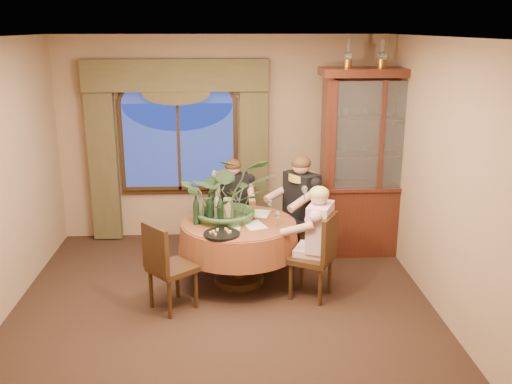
{
  "coord_description": "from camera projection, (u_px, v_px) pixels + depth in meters",
  "views": [
    {
      "loc": [
        0.06,
        -5.3,
        2.9
      ],
      "look_at": [
        0.38,
        0.86,
        1.1
      ],
      "focal_mm": 40.0,
      "sensor_mm": 36.0,
      "label": 1
    }
  ],
  "objects": [
    {
      "name": "chair_right",
      "position": [
        311.0,
        256.0,
        6.23
      ],
      "size": [
        0.57,
        0.57,
        0.96
      ],
      "primitive_type": "cube",
      "rotation": [
        0.0,
        0.0,
        1.09
      ],
      "color": "black",
      "rests_on": "floor"
    },
    {
      "name": "wine_bottle_3",
      "position": [
        210.0,
        208.0,
        6.45
      ],
      "size": [
        0.07,
        0.07,
        0.33
      ],
      "primitive_type": "cylinder",
      "color": "black",
      "rests_on": "dining_table"
    },
    {
      "name": "drapery_left",
      "position": [
        103.0,
        157.0,
        7.76
      ],
      "size": [
        0.38,
        0.14,
        2.32
      ],
      "primitive_type": "cube",
      "color": "#403920",
      "rests_on": "floor"
    },
    {
      "name": "oil_lamp_center",
      "position": [
        382.0,
        53.0,
        6.95
      ],
      "size": [
        0.11,
        0.11,
        0.34
      ],
      "primitive_type": null,
      "color": "#A5722D",
      "rests_on": "china_cabinet"
    },
    {
      "name": "tasting_paper_2",
      "position": [
        230.0,
        230.0,
        6.24
      ],
      "size": [
        0.25,
        0.33,
        0.0
      ],
      "primitive_type": "cube",
      "rotation": [
        0.0,
        0.0,
        -0.16
      ],
      "color": "white",
      "rests_on": "dining_table"
    },
    {
      "name": "china_cabinet",
      "position": [
        375.0,
        163.0,
        7.33
      ],
      "size": [
        1.48,
        0.58,
        2.41
      ],
      "primitive_type": "cube",
      "color": "#361610",
      "rests_on": "floor"
    },
    {
      "name": "dining_table",
      "position": [
        239.0,
        252.0,
        6.62
      ],
      "size": [
        1.75,
        1.75,
        0.75
      ],
      "primitive_type": "cylinder",
      "rotation": [
        0.0,
        0.0,
        -0.3
      ],
      "color": "maroon",
      "rests_on": "floor"
    },
    {
      "name": "centerpiece_plant",
      "position": [
        229.0,
        164.0,
        6.42
      ],
      "size": [
        1.06,
        1.17,
        0.92
      ],
      "primitive_type": "imported",
      "color": "#36552F",
      "rests_on": "dining_table"
    },
    {
      "name": "oil_lamp_left",
      "position": [
        348.0,
        54.0,
        6.93
      ],
      "size": [
        0.11,
        0.11,
        0.34
      ],
      "primitive_type": null,
      "color": "#A5722D",
      "rests_on": "china_cabinet"
    },
    {
      "name": "person_pink",
      "position": [
        319.0,
        241.0,
        6.24
      ],
      "size": [
        0.56,
        0.58,
        1.26
      ],
      "primitive_type": null,
      "rotation": [
        0.0,
        0.0,
        1.18
      ],
      "color": "beige",
      "rests_on": "floor"
    },
    {
      "name": "stoneware_vase",
      "position": [
        228.0,
        208.0,
        6.58
      ],
      "size": [
        0.13,
        0.13,
        0.25
      ],
      "primitive_type": null,
      "color": "tan",
      "rests_on": "dining_table"
    },
    {
      "name": "wine_bottle_5",
      "position": [
        215.0,
        204.0,
        6.61
      ],
      "size": [
        0.07,
        0.07,
        0.33
      ],
      "primitive_type": "cylinder",
      "color": "black",
      "rests_on": "dining_table"
    },
    {
      "name": "chair_back",
      "position": [
        237.0,
        218.0,
        7.48
      ],
      "size": [
        0.42,
        0.42,
        0.96
      ],
      "primitive_type": "cube",
      "rotation": [
        0.0,
        0.0,
        -3.14
      ],
      "color": "black",
      "rests_on": "floor"
    },
    {
      "name": "drapery_right",
      "position": [
        254.0,
        156.0,
        7.86
      ],
      "size": [
        0.38,
        0.14,
        2.32
      ],
      "primitive_type": "cube",
      "color": "#403920",
      "rests_on": "floor"
    },
    {
      "name": "wine_bottle_1",
      "position": [
        201.0,
        207.0,
        6.52
      ],
      "size": [
        0.07,
        0.07,
        0.33
      ],
      "primitive_type": "cylinder",
      "color": "tan",
      "rests_on": "dining_table"
    },
    {
      "name": "wine_glass_person_scarf",
      "position": [
        270.0,
        206.0,
        6.77
      ],
      "size": [
        0.07,
        0.07,
        0.18
      ],
      "primitive_type": null,
      "color": "silver",
      "rests_on": "dining_table"
    },
    {
      "name": "chair_back_right",
      "position": [
        299.0,
        224.0,
        7.23
      ],
      "size": [
        0.59,
        0.59,
        0.96
      ],
      "primitive_type": "cube",
      "rotation": [
        0.0,
        0.0,
        -4.04
      ],
      "color": "black",
      "rests_on": "floor"
    },
    {
      "name": "wine_glass_person_back",
      "position": [
        236.0,
        202.0,
        6.93
      ],
      "size": [
        0.07,
        0.07,
        0.18
      ],
      "primitive_type": null,
      "color": "silver",
      "rests_on": "dining_table"
    },
    {
      "name": "wine_bottle_4",
      "position": [
        220.0,
        210.0,
        6.38
      ],
      "size": [
        0.07,
        0.07,
        0.33
      ],
      "primitive_type": "cylinder",
      "color": "black",
      "rests_on": "dining_table"
    },
    {
      "name": "window",
      "position": [
        179.0,
        147.0,
        7.83
      ],
      "size": [
        1.62,
        0.1,
        1.32
      ],
      "primitive_type": null,
      "color": "navy",
      "rests_on": "wall_back"
    },
    {
      "name": "floor",
      "position": [
        224.0,
        318.0,
        5.89
      ],
      "size": [
        5.0,
        5.0,
        0.0
      ],
      "primitive_type": "plane",
      "color": "black",
      "rests_on": "ground"
    },
    {
      "name": "chair_front_left",
      "position": [
        172.0,
        266.0,
        5.98
      ],
      "size": [
        0.59,
        0.59,
        0.96
      ],
      "primitive_type": "cube",
      "rotation": [
        0.0,
        0.0,
        -0.87
      ],
      "color": "black",
      "rests_on": "floor"
    },
    {
      "name": "arched_transom",
      "position": [
        177.0,
        90.0,
        7.61
      ],
      "size": [
        1.6,
        0.06,
        0.44
      ],
      "primitive_type": null,
      "color": "navy",
      "rests_on": "wall_back"
    },
    {
      "name": "wine_glass_person_pink",
      "position": [
        277.0,
        219.0,
        6.34
      ],
      "size": [
        0.07,
        0.07,
        0.18
      ],
      "primitive_type": null,
      "color": "silver",
      "rests_on": "dining_table"
    },
    {
      "name": "tasting_paper_1",
      "position": [
        260.0,
        214.0,
        6.78
      ],
      "size": [
        0.28,
        0.34,
        0.0
      ],
      "primitive_type": "cube",
      "rotation": [
        0.0,
        0.0,
        -0.26
      ],
      "color": "white",
      "rests_on": "dining_table"
    },
    {
      "name": "swag_valance",
      "position": [
        176.0,
        75.0,
        7.48
      ],
      "size": [
        2.45,
        0.16,
        0.42
      ],
      "primitive_type": null,
      "color": "#403920",
      "rests_on": "wall_back"
    },
    {
      "name": "oil_lamp_right",
      "position": [
        416.0,
        53.0,
        6.97
      ],
      "size": [
        0.11,
        0.11,
        0.34
      ],
      "primitive_type": null,
      "color": "#A5722D",
      "rests_on": "china_cabinet"
    },
    {
      "name": "wall_back",
      "position": [
        222.0,
        139.0,
        7.9
      ],
      "size": [
        4.5,
        0.0,
        4.5
      ],
      "primitive_type": "plane",
      "rotation": [
        1.57,
        0.0,
        0.0
      ],
      "color": "#947356",
      "rests_on": "ground"
    },
    {
      "name": "person_back",
      "position": [
        233.0,
        206.0,
        7.47
      ],
      "size": [
        0.47,
        0.44,
        1.27
      ],
      "primitive_type": null,
      "rotation": [
        0.0,
        0.0,
        -3.09
      ],
      "color": "black",
      "rests_on": "floor"
    },
    {
      "name": "wine_bottle_0",
      "position": [
        217.0,
        207.0,
        6.5
      ],
      "size": [
        0.07,
        0.07,
        0.33
      ],
      "primitive_type": "cylinder",
      "color": "tan",
      "rests_on": "dining_table"
    },
    {
      "name": "ceiling",
      "position": [
        219.0,
        38.0,
        5.11
      ],
      "size": [
        5.0,
        5.0,
        0.0
      ],
      "primitive_type": "plane",
      "rotation": [
        3.14,
        0.0,
        0.0
      ],
      "color": "white",
      "rests_on": "wall_back"
    },
    {
      "name": "cheese_platter",
      "position": [
        222.0,
        234.0,
        6.09
      ],
      "size": [
        0.39,
        0.39,
        0.02
      ],
      "primitive_type": "cylinder",
      "color": "black",
      "rests_on": "dining_table"
    },
    {
      "name": "person_scarf",
      "position": [
        301.0,
        210.0,
        7.11
      ],
      "size": [
        0.66,
        0.67,
        1.39
      ],
      "primitive_type": null,
      "rotation": [
        0.0,
        0.0,
        -4.1
      ],
      "color": "black",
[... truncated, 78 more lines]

